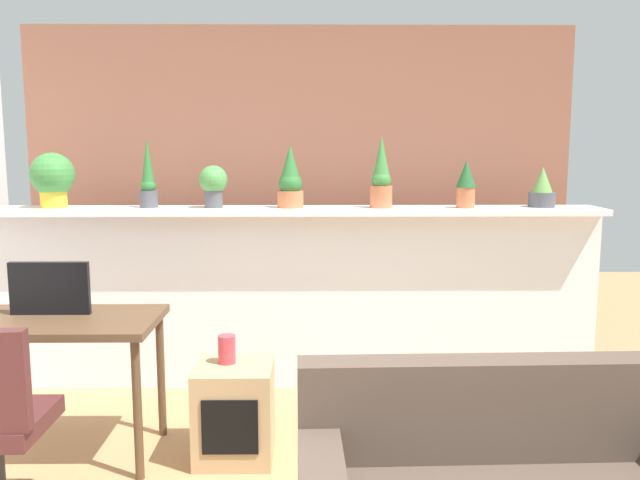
{
  "coord_description": "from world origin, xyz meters",
  "views": [
    {
      "loc": [
        0.09,
        -2.34,
        1.63
      ],
      "look_at": [
        0.13,
        0.93,
        1.16
      ],
      "focal_mm": 36.69,
      "sensor_mm": 36.0,
      "label": 1
    }
  ],
  "objects_px": {
    "potted_plant_2": "(213,183)",
    "potted_plant_0": "(53,177)",
    "tv_monitor": "(50,288)",
    "potted_plant_4": "(381,178)",
    "potted_plant_1": "(148,180)",
    "side_cube_shelf": "(234,411)",
    "potted_plant_5": "(466,183)",
    "desk": "(51,334)",
    "potted_plant_3": "(290,181)",
    "potted_plant_6": "(542,190)",
    "vase_on_shelf": "(227,349)"
  },
  "relations": [
    {
      "from": "tv_monitor",
      "to": "side_cube_shelf",
      "type": "height_order",
      "value": "tv_monitor"
    },
    {
      "from": "potted_plant_6",
      "to": "desk",
      "type": "height_order",
      "value": "potted_plant_6"
    },
    {
      "from": "potted_plant_1",
      "to": "potted_plant_4",
      "type": "bearing_deg",
      "value": -1.57
    },
    {
      "from": "potted_plant_2",
      "to": "potted_plant_0",
      "type": "bearing_deg",
      "value": 178.47
    },
    {
      "from": "potted_plant_3",
      "to": "vase_on_shelf",
      "type": "bearing_deg",
      "value": -107.05
    },
    {
      "from": "potted_plant_0",
      "to": "potted_plant_2",
      "type": "xyz_separation_m",
      "value": [
        1.06,
        -0.03,
        -0.04
      ]
    },
    {
      "from": "tv_monitor",
      "to": "vase_on_shelf",
      "type": "height_order",
      "value": "tv_monitor"
    },
    {
      "from": "potted_plant_2",
      "to": "side_cube_shelf",
      "type": "bearing_deg",
      "value": -77.03
    },
    {
      "from": "desk",
      "to": "tv_monitor",
      "type": "height_order",
      "value": "tv_monitor"
    },
    {
      "from": "potted_plant_5",
      "to": "tv_monitor",
      "type": "distance_m",
      "value": 2.6
    },
    {
      "from": "vase_on_shelf",
      "to": "potted_plant_3",
      "type": "bearing_deg",
      "value": 72.95
    },
    {
      "from": "potted_plant_0",
      "to": "desk",
      "type": "distance_m",
      "value": 1.34
    },
    {
      "from": "potted_plant_1",
      "to": "tv_monitor",
      "type": "bearing_deg",
      "value": -107.06
    },
    {
      "from": "potted_plant_3",
      "to": "potted_plant_6",
      "type": "height_order",
      "value": "potted_plant_3"
    },
    {
      "from": "tv_monitor",
      "to": "potted_plant_6",
      "type": "bearing_deg",
      "value": 18.37
    },
    {
      "from": "potted_plant_0",
      "to": "desk",
      "type": "relative_size",
      "value": 0.33
    },
    {
      "from": "potted_plant_4",
      "to": "vase_on_shelf",
      "type": "height_order",
      "value": "potted_plant_4"
    },
    {
      "from": "potted_plant_2",
      "to": "potted_plant_6",
      "type": "xyz_separation_m",
      "value": [
        2.18,
        0.03,
        -0.04
      ]
    },
    {
      "from": "potted_plant_0",
      "to": "potted_plant_5",
      "type": "xyz_separation_m",
      "value": [
        2.72,
        -0.06,
        -0.04
      ]
    },
    {
      "from": "potted_plant_0",
      "to": "side_cube_shelf",
      "type": "relative_size",
      "value": 0.72
    },
    {
      "from": "potted_plant_2",
      "to": "tv_monitor",
      "type": "height_order",
      "value": "potted_plant_2"
    },
    {
      "from": "desk",
      "to": "side_cube_shelf",
      "type": "height_order",
      "value": "desk"
    },
    {
      "from": "potted_plant_0",
      "to": "potted_plant_3",
      "type": "distance_m",
      "value": 1.57
    },
    {
      "from": "potted_plant_2",
      "to": "potted_plant_4",
      "type": "bearing_deg",
      "value": -1.0
    },
    {
      "from": "potted_plant_1",
      "to": "side_cube_shelf",
      "type": "xyz_separation_m",
      "value": [
        0.67,
        -1.06,
        -1.16
      ]
    },
    {
      "from": "potted_plant_1",
      "to": "potted_plant_3",
      "type": "bearing_deg",
      "value": -1.77
    },
    {
      "from": "potted_plant_0",
      "to": "potted_plant_2",
      "type": "distance_m",
      "value": 1.06
    },
    {
      "from": "potted_plant_2",
      "to": "potted_plant_3",
      "type": "height_order",
      "value": "potted_plant_3"
    },
    {
      "from": "tv_monitor",
      "to": "potted_plant_0",
      "type": "bearing_deg",
      "value": 109.02
    },
    {
      "from": "potted_plant_1",
      "to": "vase_on_shelf",
      "type": "height_order",
      "value": "potted_plant_1"
    },
    {
      "from": "potted_plant_5",
      "to": "potted_plant_2",
      "type": "bearing_deg",
      "value": 178.97
    },
    {
      "from": "potted_plant_1",
      "to": "potted_plant_4",
      "type": "xyz_separation_m",
      "value": [
        1.54,
        -0.04,
        0.01
      ]
    },
    {
      "from": "potted_plant_2",
      "to": "vase_on_shelf",
      "type": "bearing_deg",
      "value": -78.65
    },
    {
      "from": "side_cube_shelf",
      "to": "desk",
      "type": "bearing_deg",
      "value": 178.69
    },
    {
      "from": "desk",
      "to": "vase_on_shelf",
      "type": "distance_m",
      "value": 0.91
    },
    {
      "from": "vase_on_shelf",
      "to": "desk",
      "type": "bearing_deg",
      "value": -178.81
    },
    {
      "from": "potted_plant_1",
      "to": "potted_plant_3",
      "type": "relative_size",
      "value": 1.1
    },
    {
      "from": "potted_plant_4",
      "to": "tv_monitor",
      "type": "relative_size",
      "value": 1.14
    },
    {
      "from": "potted_plant_2",
      "to": "potted_plant_6",
      "type": "bearing_deg",
      "value": 0.7
    },
    {
      "from": "vase_on_shelf",
      "to": "potted_plant_4",
      "type": "bearing_deg",
      "value": 47.44
    },
    {
      "from": "potted_plant_0",
      "to": "potted_plant_5",
      "type": "height_order",
      "value": "potted_plant_0"
    },
    {
      "from": "potted_plant_3",
      "to": "tv_monitor",
      "type": "bearing_deg",
      "value": -142.9
    },
    {
      "from": "tv_monitor",
      "to": "potted_plant_3",
      "type": "bearing_deg",
      "value": 37.1
    },
    {
      "from": "potted_plant_2",
      "to": "potted_plant_6",
      "type": "distance_m",
      "value": 2.18
    },
    {
      "from": "potted_plant_3",
      "to": "tv_monitor",
      "type": "height_order",
      "value": "potted_plant_3"
    },
    {
      "from": "potted_plant_5",
      "to": "potted_plant_0",
      "type": "bearing_deg",
      "value": 178.77
    },
    {
      "from": "potted_plant_2",
      "to": "potted_plant_5",
      "type": "height_order",
      "value": "potted_plant_5"
    },
    {
      "from": "tv_monitor",
      "to": "potted_plant_5",
      "type": "bearing_deg",
      "value": 20.86
    },
    {
      "from": "potted_plant_3",
      "to": "potted_plant_5",
      "type": "relative_size",
      "value": 1.32
    },
    {
      "from": "potted_plant_2",
      "to": "potted_plant_4",
      "type": "xyz_separation_m",
      "value": [
        1.1,
        -0.02,
        0.04
      ]
    }
  ]
}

